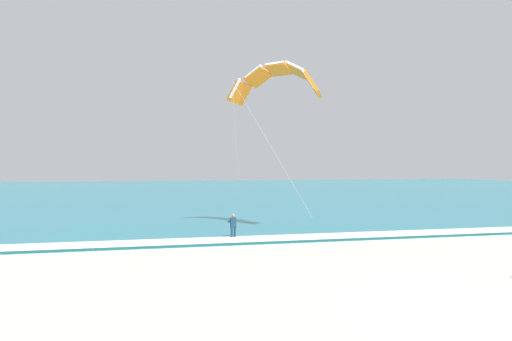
% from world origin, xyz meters
% --- Properties ---
extents(ground_plane, '(200.00, 200.00, 0.00)m').
position_xyz_m(ground_plane, '(0.00, 0.00, 0.00)').
color(ground_plane, beige).
extents(sea, '(200.00, 120.00, 0.20)m').
position_xyz_m(sea, '(0.00, 73.72, 0.10)').
color(sea, teal).
rests_on(sea, ground).
extents(surf_foam, '(200.00, 2.24, 0.04)m').
position_xyz_m(surf_foam, '(0.00, 14.72, 0.22)').
color(surf_foam, white).
rests_on(surf_foam, sea).
extents(surfboard, '(0.57, 1.44, 0.09)m').
position_xyz_m(surfboard, '(-4.23, 15.61, 0.03)').
color(surfboard, '#239EC6').
rests_on(surfboard, ground).
extents(kitesurfer, '(0.55, 0.55, 1.69)m').
position_xyz_m(kitesurfer, '(-4.23, 15.63, 0.94)').
color(kitesurfer, '#143347').
rests_on(kitesurfer, ground).
extents(kite_primary, '(6.16, 6.35, 10.70)m').
position_xyz_m(kite_primary, '(-0.57, 18.70, 10.75)').
color(kite_primary, orange).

